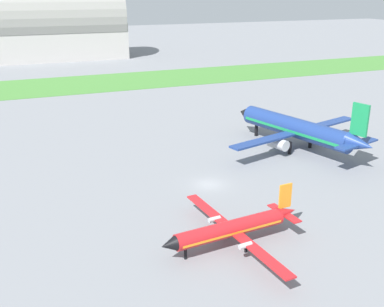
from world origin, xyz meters
name	(u,v)px	position (x,y,z in m)	size (l,w,h in m)	color
ground_plane	(209,184)	(0.00, 0.00, 0.00)	(600.00, 600.00, 0.00)	gray
grass_taxiway_strip	(98,83)	(0.00, 82.08, 0.04)	(360.00, 28.00, 0.08)	#478438
airplane_foreground_turboprop	(233,228)	(-4.49, -16.36, 2.21)	(17.27, 20.14, 6.03)	red
airplane_midfield_jet	(297,129)	(20.55, 8.36, 3.82)	(29.51, 29.17, 10.61)	navy
hangar_distant	(55,24)	(-4.84, 141.04, 13.60)	(53.07, 29.34, 31.19)	#BCB7B2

